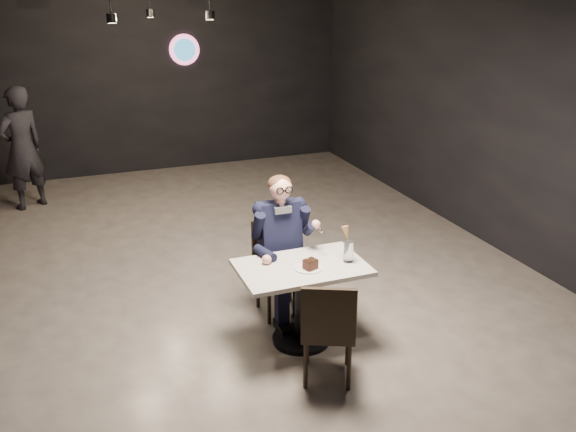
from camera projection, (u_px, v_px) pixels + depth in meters
name	position (u px, v px, depth m)	size (l,w,h in m)	color
floor	(208.00, 281.00, 6.61)	(9.00, 9.00, 0.00)	gray
wall_sign	(184.00, 50.00, 10.06)	(0.50, 0.06, 0.50)	pink
main_table	(301.00, 304.00, 5.37)	(1.10, 0.70, 0.75)	silver
chair_far	(280.00, 270.00, 5.82)	(0.42, 0.46, 0.92)	black
chair_near	(328.00, 327.00, 4.85)	(0.42, 0.46, 0.92)	black
seated_man	(280.00, 245.00, 5.73)	(0.60, 0.80, 1.44)	black
dessert_plate	(308.00, 268.00, 5.17)	(0.23, 0.23, 0.01)	white
cake_slice	(310.00, 265.00, 5.14)	(0.11, 0.09, 0.08)	black
mint_leaf	(312.00, 259.00, 5.13)	(0.06, 0.04, 0.01)	#2C862D
sundae_glass	(348.00, 251.00, 5.28)	(0.08, 0.08, 0.19)	silver
wafer_cone	(346.00, 234.00, 5.26)	(0.07, 0.07, 0.13)	#B67C4A
passerby	(22.00, 148.00, 8.51)	(0.63, 0.42, 1.74)	black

